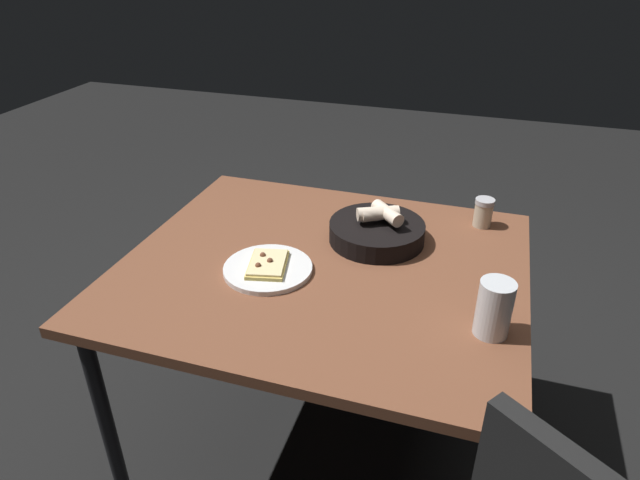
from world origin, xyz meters
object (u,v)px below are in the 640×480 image
object	(u,v)px
bread_basket	(378,230)
beer_glass	(494,311)
pizza_plate	(268,268)
pepper_shaker	(483,214)
dining_table	(323,282)

from	to	relation	value
bread_basket	beer_glass	size ratio (longest dim) A/B	2.05
pizza_plate	beer_glass	bearing A→B (deg)	-8.47
pizza_plate	pepper_shaker	bearing A→B (deg)	39.83
dining_table	bread_basket	world-z (taller)	bread_basket
pepper_shaker	pizza_plate	bearing A→B (deg)	-140.17
pizza_plate	pepper_shaker	world-z (taller)	pepper_shaker
bread_basket	pepper_shaker	distance (m)	0.34
dining_table	pizza_plate	xyz separation A→B (m)	(-0.13, -0.08, 0.07)
beer_glass	pepper_shaker	size ratio (longest dim) A/B	1.52
dining_table	bread_basket	distance (m)	0.22
dining_table	pizza_plate	size ratio (longest dim) A/B	4.53
pizza_plate	beer_glass	world-z (taller)	beer_glass
bread_basket	beer_glass	distance (m)	0.47
pizza_plate	pepper_shaker	xyz separation A→B (m)	(0.53, 0.44, 0.03)
beer_glass	bread_basket	bearing A→B (deg)	135.03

